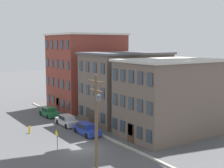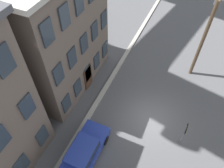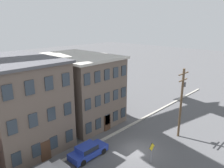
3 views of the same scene
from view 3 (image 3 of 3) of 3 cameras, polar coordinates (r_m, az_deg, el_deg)
name	(u,v)px [view 3 (image 3 of 3)]	position (r m, az deg, el deg)	size (l,w,h in m)	color
ground_plane	(138,151)	(26.18, 6.69, -16.88)	(200.00, 200.00, 0.00)	#4C4C4F
kerb_strip	(109,136)	(28.62, -0.73, -13.49)	(56.00, 0.36, 0.16)	#9E998E
apartment_midblock	(16,101)	(28.19, -23.74, -4.13)	(8.56, 12.44, 10.22)	#66564C
apartment_far	(78,87)	(32.60, -8.76, -0.90)	(8.69, 12.34, 9.59)	#66564C
car_blue	(88,150)	(24.80, -6.32, -16.85)	(4.40, 1.92, 1.43)	#233899
caution_sign	(152,150)	(23.54, 10.31, -16.54)	(0.96, 0.08, 2.40)	slate
utility_pole	(182,99)	(28.15, 17.70, -3.87)	(2.40, 0.44, 8.84)	brown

